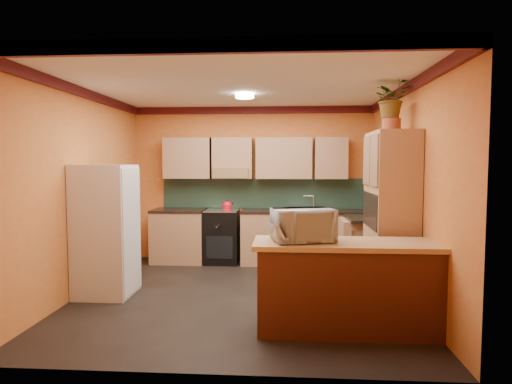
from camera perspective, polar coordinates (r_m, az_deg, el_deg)
room_shell at (r=5.77m, az=-1.59°, el=7.53°), size 4.24×4.24×2.72m
base_cabinets_back at (r=7.38m, az=0.27°, el=-6.10°), size 3.65×0.60×0.88m
countertop_back at (r=7.31m, az=0.28°, el=-2.54°), size 3.65×0.62×0.04m
stove at (r=7.44m, az=-4.56°, el=-5.91°), size 0.58×0.58×0.91m
kettle at (r=7.30m, az=-3.87°, el=-1.77°), size 0.21×0.21×0.18m
sink at (r=7.30m, az=6.36°, el=-2.30°), size 0.48×0.40×0.03m
base_cabinets_right at (r=6.61m, az=14.65°, el=-7.41°), size 0.60×0.80×0.88m
countertop_right at (r=6.54m, az=14.72°, el=-3.45°), size 0.62×0.80×0.04m
fridge at (r=5.89m, az=-19.41°, el=-4.85°), size 0.68×0.66×1.70m
pantry at (r=5.46m, az=17.46°, el=-3.37°), size 0.48×0.90×2.10m
fern_pot at (r=5.48m, az=17.59°, el=8.49°), size 0.22×0.22×0.16m
fern at (r=5.52m, az=17.66°, el=11.78°), size 0.46×0.41×0.48m
breakfast_bar at (r=4.56m, az=12.02°, el=-12.55°), size 1.80×0.55×0.88m
bar_top at (r=4.45m, az=12.11°, el=-6.81°), size 1.90×0.65×0.05m
microwave at (r=4.38m, az=6.25°, el=-4.39°), size 0.69×0.55×0.33m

